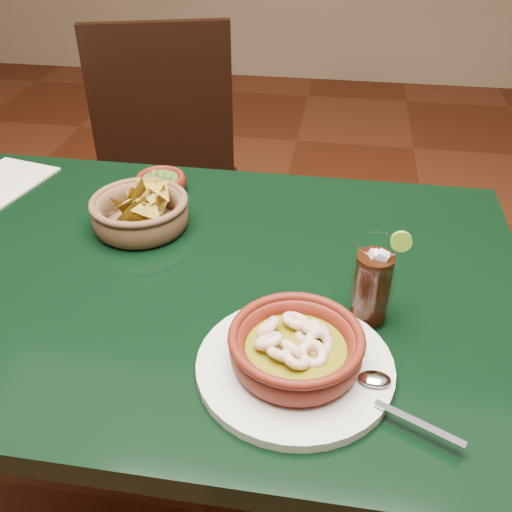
# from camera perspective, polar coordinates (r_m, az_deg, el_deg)

# --- Properties ---
(ground) EXTENTS (7.00, 7.00, 0.00)m
(ground) POSITION_cam_1_polar(r_m,az_deg,el_deg) (1.57, -5.41, -24.13)
(ground) COLOR #471C0C
(ground) RESTS_ON ground
(dining_table) EXTENTS (1.20, 0.80, 0.75)m
(dining_table) POSITION_cam_1_polar(r_m,az_deg,el_deg) (1.07, -7.30, -5.72)
(dining_table) COLOR black
(dining_table) RESTS_ON ground
(dining_chair) EXTENTS (0.56, 0.56, 0.97)m
(dining_chair) POSITION_cam_1_polar(r_m,az_deg,el_deg) (1.76, -8.82, 7.20)
(dining_chair) COLOR black
(dining_chair) RESTS_ON ground
(shrimp_plate) EXTENTS (0.36, 0.28, 0.08)m
(shrimp_plate) POSITION_cam_1_polar(r_m,az_deg,el_deg) (0.80, 4.02, -9.63)
(shrimp_plate) COLOR silver
(shrimp_plate) RESTS_ON dining_table
(chip_basket) EXTENTS (0.22, 0.22, 0.13)m
(chip_basket) POSITION_cam_1_polar(r_m,az_deg,el_deg) (1.12, -11.50, 4.32)
(chip_basket) COLOR brown
(chip_basket) RESTS_ON dining_table
(guacamole_ramekin) EXTENTS (0.13, 0.13, 0.04)m
(guacamole_ramekin) POSITION_cam_1_polar(r_m,az_deg,el_deg) (1.25, -9.50, 7.27)
(guacamole_ramekin) COLOR #55160C
(guacamole_ramekin) RESTS_ON dining_table
(cola_drink) EXTENTS (0.14, 0.14, 0.16)m
(cola_drink) POSITION_cam_1_polar(r_m,az_deg,el_deg) (0.87, 11.58, -2.58)
(cola_drink) COLOR white
(cola_drink) RESTS_ON dining_table
(glass_ashtray) EXTENTS (0.12, 0.12, 0.03)m
(glass_ashtray) POSITION_cam_1_polar(r_m,az_deg,el_deg) (1.12, -12.84, 2.74)
(glass_ashtray) COLOR white
(glass_ashtray) RESTS_ON dining_table
(paper_menu) EXTENTS (0.20, 0.24, 0.00)m
(paper_menu) POSITION_cam_1_polar(r_m,az_deg,el_deg) (1.40, -24.14, 6.71)
(paper_menu) COLOR beige
(paper_menu) RESTS_ON dining_table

